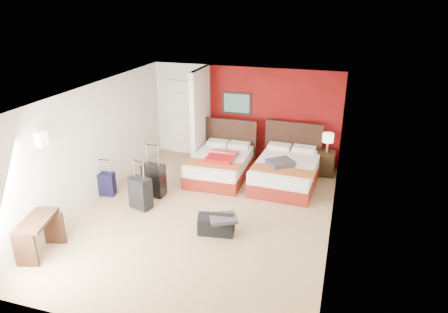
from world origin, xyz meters
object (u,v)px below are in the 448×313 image
at_px(bed_left, 220,167).
at_px(bed_right, 286,173).
at_px(suitcase_navy, 107,185).
at_px(table_lamp, 328,143).
at_px(suitcase_black, 154,181).
at_px(duffel_bag, 216,225).
at_px(red_suitcase_open, 222,156).
at_px(nightstand, 325,163).
at_px(desk, 40,237).
at_px(suitcase_charcoal, 141,194).

relative_size(bed_left, bed_right, 0.94).
bearing_deg(suitcase_navy, table_lamp, 19.71).
bearing_deg(suitcase_black, duffel_bag, -26.60).
relative_size(red_suitcase_open, nightstand, 1.46).
bearing_deg(table_lamp, suitcase_black, -147.08).
height_order(bed_left, nightstand, nightstand).
height_order(suitcase_black, suitcase_navy, suitcase_black).
bearing_deg(suitcase_black, suitcase_navy, -159.46).
xyz_separation_m(bed_right, desk, (-3.57, -4.03, 0.06)).
height_order(suitcase_black, duffel_bag, suitcase_black).
xyz_separation_m(bed_right, table_lamp, (0.85, 0.87, 0.54)).
xyz_separation_m(suitcase_navy, desk, (0.15, -2.30, 0.10)).
xyz_separation_m(red_suitcase_open, desk, (-2.06, -3.88, -0.26)).
bearing_deg(bed_left, red_suitcase_open, -45.46).
distance_m(red_suitcase_open, table_lamp, 2.58).
height_order(table_lamp, suitcase_charcoal, table_lamp).
relative_size(suitcase_black, duffel_bag, 1.07).
height_order(bed_left, suitcase_navy, bed_left).
distance_m(nightstand, table_lamp, 0.54).
height_order(duffel_bag, desk, desk).
bearing_deg(nightstand, desk, -131.57).
bearing_deg(duffel_bag, desk, -157.57).
bearing_deg(bed_right, suitcase_charcoal, -139.77).
height_order(bed_left, table_lamp, table_lamp).
height_order(nightstand, suitcase_charcoal, suitcase_charcoal).
relative_size(red_suitcase_open, duffel_bag, 1.31).
xyz_separation_m(bed_left, bed_right, (1.61, 0.06, 0.02)).
bearing_deg(suitcase_charcoal, suitcase_black, 106.76).
relative_size(suitcase_charcoal, duffel_bag, 0.99).
xyz_separation_m(nightstand, suitcase_black, (-3.55, -2.30, 0.06)).
bearing_deg(table_lamp, bed_right, -134.29).
bearing_deg(suitcase_navy, red_suitcase_open, 25.49).
relative_size(table_lamp, desk, 0.57).
height_order(bed_right, desk, desk).
distance_m(nightstand, desk, 6.60).
distance_m(bed_right, suitcase_charcoal, 3.40).
bearing_deg(red_suitcase_open, suitcase_black, -132.99).
xyz_separation_m(suitcase_black, suitcase_navy, (-1.02, -0.30, -0.10)).
distance_m(bed_right, duffel_bag, 2.66).
xyz_separation_m(red_suitcase_open, duffel_bag, (0.60, -2.34, -0.44)).
xyz_separation_m(bed_right, suitcase_black, (-2.70, -1.43, 0.06)).
distance_m(bed_left, suitcase_black, 1.76).
bearing_deg(desk, suitcase_navy, 79.50).
relative_size(nightstand, desk, 0.71).
bearing_deg(suitcase_black, desk, -104.36).
xyz_separation_m(bed_left, suitcase_charcoal, (-1.10, -1.99, 0.05)).
bearing_deg(suitcase_charcoal, suitcase_navy, -180.00).
bearing_deg(desk, bed_right, 34.29).
xyz_separation_m(red_suitcase_open, table_lamp, (2.36, 1.03, 0.23)).
relative_size(red_suitcase_open, table_lamp, 1.82).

